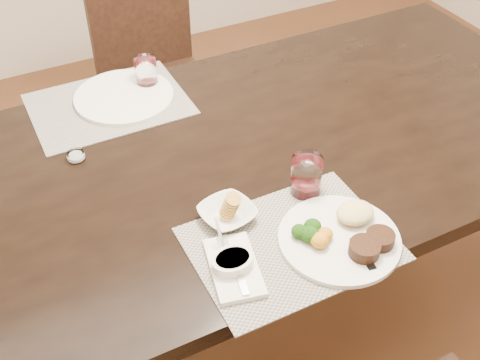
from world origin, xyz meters
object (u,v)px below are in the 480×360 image
steak_knife (355,247)px  far_plate (124,97)px  dinner_plate (345,235)px  wine_glass_near (306,177)px  cracker_bowl (227,213)px  chair_far (153,66)px

steak_knife → far_plate: size_ratio=0.80×
dinner_plate → far_plate: dinner_plate is taller
steak_knife → far_plate: (-0.27, 0.83, 0.00)m
dinner_plate → steak_knife: size_ratio=1.18×
steak_knife → wine_glass_near: bearing=98.7°
dinner_plate → steak_knife: dinner_plate is taller
cracker_bowl → far_plate: (-0.05, 0.61, -0.01)m
dinner_plate → steak_knife: 0.04m
dinner_plate → far_plate: size_ratio=0.94×
steak_knife → far_plate: bearing=117.2°
far_plate → dinner_plate: bearing=-71.4°
dinner_plate → far_plate: (-0.27, 0.80, -0.01)m
cracker_bowl → wine_glass_near: wine_glass_near is taller
dinner_plate → wine_glass_near: size_ratio=2.67×
dinner_plate → cracker_bowl: bearing=139.2°
steak_knife → cracker_bowl: cracker_bowl is taller
chair_far → wine_glass_near: size_ratio=8.40×
wine_glass_near → far_plate: size_ratio=0.35×
chair_far → dinner_plate: bearing=-90.3°
dinner_plate → cracker_bowl: 0.28m
wine_glass_near → far_plate: bearing=114.3°
dinner_plate → wine_glass_near: wine_glass_near is taller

